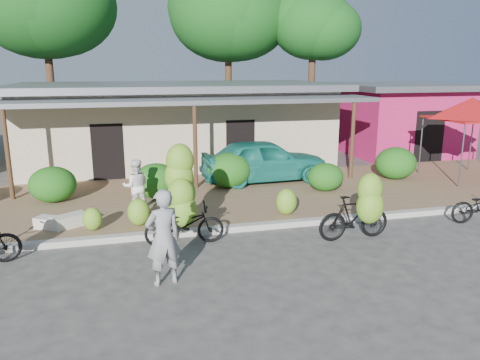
{
  "coord_description": "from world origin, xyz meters",
  "views": [
    {
      "loc": [
        -2.29,
        -8.79,
        4.01
      ],
      "look_at": [
        0.57,
        2.46,
        1.2
      ],
      "focal_mm": 35.0,
      "sensor_mm": 36.0,
      "label": 1
    }
  ],
  "objects_px": {
    "bike_center": "(182,204)",
    "teal_van": "(264,160)",
    "bystander": "(136,186)",
    "sack_far": "(51,223)",
    "red_canopy": "(471,108)",
    "bike_right": "(359,212)",
    "tree_near_right": "(309,24)",
    "sack_near": "(70,221)",
    "vendor": "(163,237)",
    "tree_center_right": "(224,12)"
  },
  "relations": [
    {
      "from": "bike_center",
      "to": "red_canopy",
      "type": "bearing_deg",
      "value": -71.32
    },
    {
      "from": "sack_far",
      "to": "vendor",
      "type": "bearing_deg",
      "value": -54.88
    },
    {
      "from": "red_canopy",
      "to": "vendor",
      "type": "height_order",
      "value": "red_canopy"
    },
    {
      "from": "tree_center_right",
      "to": "bystander",
      "type": "height_order",
      "value": "tree_center_right"
    },
    {
      "from": "bystander",
      "to": "teal_van",
      "type": "xyz_separation_m",
      "value": [
        4.45,
        2.63,
        0.0
      ]
    },
    {
      "from": "bike_center",
      "to": "vendor",
      "type": "distance_m",
      "value": 2.28
    },
    {
      "from": "tree_center_right",
      "to": "tree_near_right",
      "type": "xyz_separation_m",
      "value": [
        4.0,
        -2.0,
        -0.68
      ]
    },
    {
      "from": "bike_center",
      "to": "teal_van",
      "type": "xyz_separation_m",
      "value": [
        3.47,
        4.73,
        -0.05
      ]
    },
    {
      "from": "tree_near_right",
      "to": "bike_center",
      "type": "xyz_separation_m",
      "value": [
        -8.33,
        -12.93,
        -5.23
      ]
    },
    {
      "from": "tree_near_right",
      "to": "bystander",
      "type": "height_order",
      "value": "tree_near_right"
    },
    {
      "from": "bike_center",
      "to": "sack_far",
      "type": "height_order",
      "value": "bike_center"
    },
    {
      "from": "tree_center_right",
      "to": "bike_center",
      "type": "distance_m",
      "value": 16.63
    },
    {
      "from": "bike_center",
      "to": "tree_near_right",
      "type": "bearing_deg",
      "value": -32.17
    },
    {
      "from": "tree_near_right",
      "to": "sack_far",
      "type": "bearing_deg",
      "value": -134.58
    },
    {
      "from": "tree_center_right",
      "to": "tree_near_right",
      "type": "relative_size",
      "value": 1.18
    },
    {
      "from": "bike_center",
      "to": "sack_far",
      "type": "distance_m",
      "value": 3.44
    },
    {
      "from": "red_canopy",
      "to": "bike_center",
      "type": "height_order",
      "value": "red_canopy"
    },
    {
      "from": "tree_center_right",
      "to": "vendor",
      "type": "distance_m",
      "value": 18.77
    },
    {
      "from": "bike_right",
      "to": "sack_near",
      "type": "height_order",
      "value": "bike_right"
    },
    {
      "from": "bike_right",
      "to": "teal_van",
      "type": "relative_size",
      "value": 0.42
    },
    {
      "from": "tree_near_right",
      "to": "vendor",
      "type": "bearing_deg",
      "value": -120.68
    },
    {
      "from": "bike_right",
      "to": "sack_far",
      "type": "distance_m",
      "value": 7.49
    },
    {
      "from": "bike_center",
      "to": "vendor",
      "type": "xyz_separation_m",
      "value": [
        -0.64,
        -2.19,
        0.02
      ]
    },
    {
      "from": "vendor",
      "to": "bystander",
      "type": "bearing_deg",
      "value": -100.48
    },
    {
      "from": "tree_near_right",
      "to": "red_canopy",
      "type": "distance_m",
      "value": 10.36
    },
    {
      "from": "bike_right",
      "to": "sack_far",
      "type": "height_order",
      "value": "bike_right"
    },
    {
      "from": "tree_center_right",
      "to": "teal_van",
      "type": "relative_size",
      "value": 2.1
    },
    {
      "from": "tree_center_right",
      "to": "sack_near",
      "type": "xyz_separation_m",
      "value": [
        -6.99,
        -13.58,
        -6.55
      ]
    },
    {
      "from": "tree_center_right",
      "to": "red_canopy",
      "type": "distance_m",
      "value": 13.74
    },
    {
      "from": "bike_center",
      "to": "vendor",
      "type": "relative_size",
      "value": 1.23
    },
    {
      "from": "sack_far",
      "to": "teal_van",
      "type": "bearing_deg",
      "value": 27.43
    },
    {
      "from": "bike_right",
      "to": "bystander",
      "type": "bearing_deg",
      "value": 55.36
    },
    {
      "from": "teal_van",
      "to": "vendor",
      "type": "bearing_deg",
      "value": 146.41
    },
    {
      "from": "tree_near_right",
      "to": "bike_center",
      "type": "distance_m",
      "value": 16.24
    },
    {
      "from": "tree_center_right",
      "to": "red_canopy",
      "type": "xyz_separation_m",
      "value": [
        6.29,
        -11.47,
        -4.21
      ]
    },
    {
      "from": "bike_center",
      "to": "sack_near",
      "type": "xyz_separation_m",
      "value": [
        -2.66,
        1.35,
        -0.64
      ]
    },
    {
      "from": "tree_center_right",
      "to": "sack_far",
      "type": "distance_m",
      "value": 16.84
    },
    {
      "from": "tree_near_right",
      "to": "sack_near",
      "type": "height_order",
      "value": "tree_near_right"
    },
    {
      "from": "vendor",
      "to": "red_canopy",
      "type": "bearing_deg",
      "value": -168.45
    },
    {
      "from": "vendor",
      "to": "bike_right",
      "type": "bearing_deg",
      "value": 178.07
    },
    {
      "from": "bystander",
      "to": "tree_near_right",
      "type": "bearing_deg",
      "value": -130.41
    },
    {
      "from": "tree_center_right",
      "to": "teal_van",
      "type": "xyz_separation_m",
      "value": [
        -0.86,
        -10.19,
        -5.96
      ]
    },
    {
      "from": "sack_far",
      "to": "vendor",
      "type": "height_order",
      "value": "vendor"
    },
    {
      "from": "bike_right",
      "to": "bystander",
      "type": "relative_size",
      "value": 1.22
    },
    {
      "from": "tree_center_right",
      "to": "bike_right",
      "type": "xyz_separation_m",
      "value": [
        -0.37,
        -16.04,
        -6.08
      ]
    },
    {
      "from": "bike_right",
      "to": "vendor",
      "type": "height_order",
      "value": "vendor"
    },
    {
      "from": "bystander",
      "to": "red_canopy",
      "type": "bearing_deg",
      "value": -173.04
    },
    {
      "from": "tree_near_right",
      "to": "sack_far",
      "type": "relative_size",
      "value": 10.4
    },
    {
      "from": "sack_near",
      "to": "teal_van",
      "type": "bearing_deg",
      "value": 28.91
    },
    {
      "from": "red_canopy",
      "to": "bike_center",
      "type": "distance_m",
      "value": 11.3
    }
  ]
}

